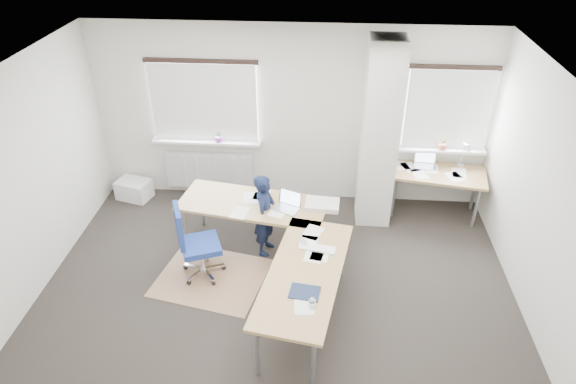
# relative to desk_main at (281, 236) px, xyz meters

# --- Properties ---
(ground) EXTENTS (6.00, 6.00, 0.00)m
(ground) POSITION_rel_desk_main_xyz_m (-0.03, -0.43, -0.69)
(ground) COLOR #282320
(ground) RESTS_ON ground
(room_shell) EXTENTS (6.04, 5.04, 2.82)m
(room_shell) POSITION_rel_desk_main_xyz_m (0.15, 0.02, 1.05)
(room_shell) COLOR silver
(room_shell) RESTS_ON ground
(floor_mat) EXTENTS (1.56, 1.40, 0.01)m
(floor_mat) POSITION_rel_desk_main_xyz_m (-0.92, -0.06, -0.69)
(floor_mat) COLOR #997353
(floor_mat) RESTS_ON ground
(white_crate) EXTENTS (0.59, 0.48, 0.31)m
(white_crate) POSITION_rel_desk_main_xyz_m (-2.56, 1.79, -0.54)
(white_crate) COLOR white
(white_crate) RESTS_ON ground
(desk_main) EXTENTS (2.40, 2.98, 0.96)m
(desk_main) POSITION_rel_desk_main_xyz_m (0.00, 0.00, 0.00)
(desk_main) COLOR olive
(desk_main) RESTS_ON ground
(desk_side) EXTENTS (1.50, 0.93, 1.22)m
(desk_side) POSITION_rel_desk_main_xyz_m (2.23, 1.73, -0.01)
(desk_side) COLOR olive
(desk_side) RESTS_ON ground
(task_chair) EXTENTS (0.64, 0.62, 1.09)m
(task_chair) POSITION_rel_desk_main_xyz_m (-1.07, -0.00, -0.39)
(task_chair) COLOR navy
(task_chair) RESTS_ON ground
(person) EXTENTS (0.36, 0.48, 1.21)m
(person) POSITION_rel_desk_main_xyz_m (-0.26, 0.57, -0.09)
(person) COLOR black
(person) RESTS_ON ground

